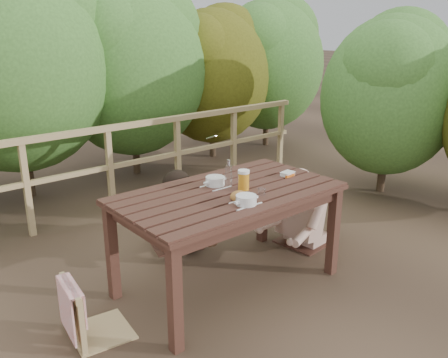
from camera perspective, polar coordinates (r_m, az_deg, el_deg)
ground at (r=4.01m, az=0.47°, el=-12.48°), size 60.00×60.00×0.00m
table at (r=3.83m, az=0.48°, el=-7.30°), size 1.73×0.98×0.80m
chair_left at (r=3.36m, az=-15.06°, el=-11.72°), size 0.45×0.45×0.82m
chair_far at (r=4.52m, az=-6.04°, el=-2.62°), size 0.56×0.56×0.90m
chair_right at (r=4.60m, az=9.84°, el=-2.32°), size 0.49×0.49×0.91m
woman at (r=4.49m, az=-6.25°, el=-0.76°), size 0.64×0.71×1.20m
diner_right at (r=4.57m, az=10.21°, el=-0.10°), size 0.67×0.56×1.28m
railing at (r=5.37m, az=-13.49°, el=0.95°), size 5.60×0.10×1.01m
hedge_row at (r=6.40m, az=-16.21°, el=16.15°), size 6.60×1.60×3.80m
soup_near at (r=3.39m, az=2.68°, el=-2.64°), size 0.25×0.25×0.08m
soup_far at (r=3.78m, az=-1.06°, el=-0.35°), size 0.26×0.26×0.09m
bread_roll at (r=3.49m, az=1.74°, el=-2.04°), size 0.13×0.10×0.08m
beer_glass at (r=3.67m, az=2.37°, el=-0.24°), size 0.09×0.09×0.17m
bottle at (r=3.73m, az=0.56°, el=0.60°), size 0.06×0.06×0.23m
tumbler at (r=3.57m, az=4.53°, el=-1.68°), size 0.06×0.06×0.07m
butter_tub at (r=4.06m, az=7.63°, el=0.52°), size 0.13×0.10×0.05m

